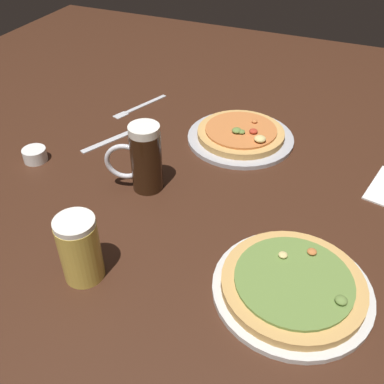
% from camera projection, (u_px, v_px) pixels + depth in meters
% --- Properties ---
extents(ground_plane, '(2.40, 2.40, 0.03)m').
position_uv_depth(ground_plane, '(192.00, 203.00, 1.05)').
color(ground_plane, '#3D2114').
extents(pizza_plate_near, '(0.30, 0.30, 0.05)m').
position_uv_depth(pizza_plate_near, '(293.00, 286.00, 0.82)').
color(pizza_plate_near, silver).
rests_on(pizza_plate_near, ground_plane).
extents(pizza_plate_far, '(0.30, 0.30, 0.05)m').
position_uv_depth(pizza_plate_far, '(241.00, 135.00, 1.24)').
color(pizza_plate_far, '#B2B2B7').
rests_on(pizza_plate_far, ground_plane).
extents(beer_mug_dark, '(0.13, 0.08, 0.17)m').
position_uv_depth(beer_mug_dark, '(143.00, 159.00, 1.02)').
color(beer_mug_dark, black).
rests_on(beer_mug_dark, ground_plane).
extents(beer_mug_amber, '(0.11, 0.11, 0.14)m').
position_uv_depth(beer_mug_amber, '(79.00, 247.00, 0.82)').
color(beer_mug_amber, gold).
rests_on(beer_mug_amber, ground_plane).
extents(ramekin_sauce, '(0.06, 0.06, 0.03)m').
position_uv_depth(ramekin_sauce, '(35.00, 155.00, 1.16)').
color(ramekin_sauce, white).
rests_on(ramekin_sauce, ground_plane).
extents(fork_left, '(0.09, 0.20, 0.01)m').
position_uv_depth(fork_left, '(139.00, 106.00, 1.40)').
color(fork_left, silver).
rests_on(fork_left, ground_plane).
extents(knife_right, '(0.12, 0.22, 0.01)m').
position_uv_depth(knife_right, '(118.00, 137.00, 1.25)').
color(knife_right, silver).
rests_on(knife_right, ground_plane).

